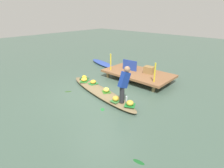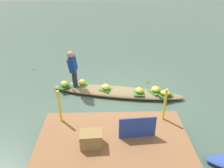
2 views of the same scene
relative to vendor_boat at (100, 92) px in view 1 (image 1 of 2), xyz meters
The scene contains 25 objects.
canal_water 0.09m from the vendor_boat, ahead, with size 40.00×40.00×0.00m, color #425A4C.
dock_platform 2.35m from the vendor_boat, 85.79° to the left, with size 3.20×1.80×0.37m.
vendor_boat is the anchor object (origin of this frame).
moored_boat 4.15m from the vendor_boat, 133.50° to the left, with size 2.37×0.54×0.17m, color #304AA2.
leaf_mat_0 1.65m from the vendor_boat, ahead, with size 0.34×0.33×0.01m, color #1D722C.
banana_bunch_0 1.66m from the vendor_boat, ahead, with size 0.24×0.25×0.17m, color gold.
leaf_mat_1 0.72m from the vendor_boat, 160.61° to the left, with size 0.36×0.31×0.01m, color #2B7F36.
banana_bunch_1 0.73m from the vendor_boat, 160.61° to the left, with size 0.26×0.24×0.16m, color gold.
leaf_mat_2 1.20m from the vendor_boat, behind, with size 0.38×0.33×0.01m, color #318431.
banana_bunch_2 1.21m from the vendor_boat, behind, with size 0.27×0.25×0.15m, color yellow.
leaf_mat_3 0.34m from the vendor_boat, ahead, with size 0.32×0.30×0.01m, color #347421.
banana_bunch_3 0.38m from the vendor_boat, ahead, with size 0.23×0.23×0.17m, color #EAE04D.
leaf_mat_4 1.48m from the vendor_boat, 165.05° to the left, with size 0.41×0.27×0.01m, color #235125.
banana_bunch_4 1.49m from the vendor_boat, 165.05° to the left, with size 0.29×0.21×0.14m, color yellow.
leaf_mat_5 1.13m from the vendor_boat, 16.49° to the right, with size 0.31×0.29×0.01m, color #3A7E3B.
banana_bunch_5 1.14m from the vendor_boat, 16.49° to the right, with size 0.22×0.22×0.18m, color gold.
vendor_person 1.54m from the vendor_boat, ahead, with size 0.26×0.46×1.24m.
water_bottle 1.39m from the vendor_boat, ahead, with size 0.07×0.07×0.19m, color silver.
market_banner 2.41m from the vendor_boat, 98.00° to the left, with size 0.78×0.03×0.49m, color #243E9E.
railing_post_west 2.13m from the vendor_boat, 120.67° to the left, with size 0.06×0.06×0.81m, color yellow.
railing_post_east 2.31m from the vendor_boat, 51.64° to the left, with size 0.06×0.06×0.81m, color yellow.
produce_crate 2.67m from the vendor_boat, 76.22° to the left, with size 0.44×0.32×0.32m, color olive.
drifting_plant_0 1.24m from the vendor_boat, 41.15° to the right, with size 0.21×0.13×0.01m, color #227A33.
drifting_plant_1 1.36m from the vendor_boat, 146.96° to the right, with size 0.29×0.14×0.01m, color #305224.
drifting_plant_2 3.65m from the vendor_boat, 31.19° to the right, with size 0.28×0.10×0.01m, color #175722.
Camera 1 is at (4.71, -4.52, 3.08)m, focal length 28.95 mm.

